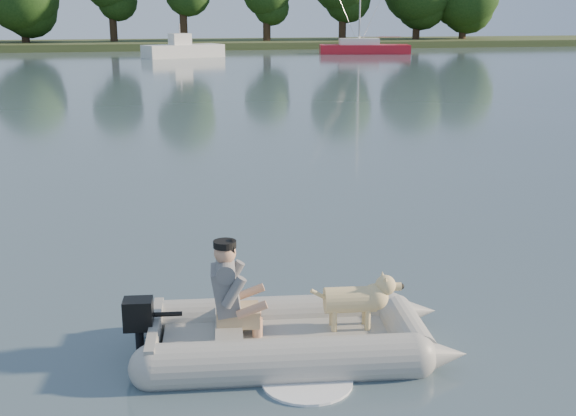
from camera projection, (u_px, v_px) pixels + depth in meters
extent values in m
plane|color=slate|center=(305.00, 345.00, 7.26)|extent=(160.00, 160.00, 0.00)
cube|color=#47512D|center=(142.00, 45.00, 65.56)|extent=(160.00, 12.00, 0.70)
cylinder|color=#332316|center=(25.00, 32.00, 62.53)|extent=(0.70, 0.70, 2.94)
cylinder|color=#332316|center=(113.00, 27.00, 64.59)|extent=(0.70, 0.70, 3.67)
cylinder|color=#332316|center=(184.00, 24.00, 64.10)|extent=(0.70, 0.70, 4.29)
cylinder|color=#332316|center=(267.00, 30.00, 66.09)|extent=(0.70, 0.70, 3.21)
cylinder|color=#332316|center=(342.00, 25.00, 68.13)|extent=(0.70, 0.70, 3.94)
cylinder|color=#332316|center=(416.00, 27.00, 70.03)|extent=(0.70, 0.70, 3.52)
cylinder|color=#332316|center=(463.00, 28.00, 70.85)|extent=(0.70, 0.70, 3.21)
cube|color=red|center=(364.00, 50.00, 56.59)|extent=(7.26, 3.46, 0.87)
cube|color=white|center=(359.00, 42.00, 56.41)|extent=(3.31, 2.15, 0.52)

